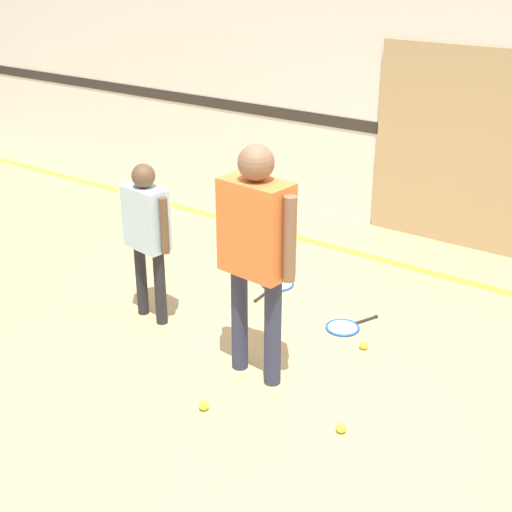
{
  "coord_description": "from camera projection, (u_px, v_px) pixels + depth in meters",
  "views": [
    {
      "loc": [
        2.27,
        -3.53,
        2.78
      ],
      "look_at": [
        -0.15,
        -0.11,
        0.9
      ],
      "focal_mm": 50.0,
      "sensor_mm": 36.0,
      "label": 1
    }
  ],
  "objects": [
    {
      "name": "person_student_left",
      "position": [
        147.0,
        226.0,
        5.38
      ],
      "size": [
        0.48,
        0.24,
        1.27
      ],
      "rotation": [
        0.0,
        0.0,
        -0.14
      ],
      "color": "#232328",
      "rests_on": "ground_plane"
    },
    {
      "name": "floor_stripe",
      "position": [
        410.0,
        267.0,
        6.56
      ],
      "size": [
        14.4,
        0.1,
        0.01
      ],
      "color": "yellow",
      "rests_on": "ground_plane"
    },
    {
      "name": "wall_panel",
      "position": [
        507.0,
        157.0,
        6.49
      ],
      "size": [
        2.58,
        0.05,
        1.91
      ],
      "color": "tan",
      "rests_on": "ground_plane"
    },
    {
      "name": "tennis_ball_by_spare_racket",
      "position": [
        364.0,
        345.0,
        5.25
      ],
      "size": [
        0.07,
        0.07,
        0.07
      ],
      "primitive_type": "sphere",
      "color": "#CCE038",
      "rests_on": "ground_plane"
    },
    {
      "name": "racket_second_spare",
      "position": [
        276.0,
        285.0,
        6.21
      ],
      "size": [
        0.31,
        0.54,
        0.03
      ],
      "rotation": [
        0.0,
        0.0,
        4.78
      ],
      "color": "blue",
      "rests_on": "ground_plane"
    },
    {
      "name": "wall_back",
      "position": [
        463.0,
        79.0,
        6.54
      ],
      "size": [
        16.0,
        0.07,
        3.2
      ],
      "color": "silver",
      "rests_on": "ground_plane"
    },
    {
      "name": "tennis_ball_stray_left",
      "position": [
        341.0,
        428.0,
        4.36
      ],
      "size": [
        0.07,
        0.07,
        0.07
      ],
      "primitive_type": "sphere",
      "color": "#CCE038",
      "rests_on": "ground_plane"
    },
    {
      "name": "person_instructor",
      "position": [
        256.0,
        240.0,
        4.55
      ],
      "size": [
        0.62,
        0.3,
        1.64
      ],
      "rotation": [
        0.0,
        0.0,
        -0.1
      ],
      "color": "#2D334C",
      "rests_on": "ground_plane"
    },
    {
      "name": "ground_plane",
      "position": [
        282.0,
        374.0,
        4.96
      ],
      "size": [
        16.0,
        16.0,
        0.0
      ],
      "primitive_type": "plane",
      "color": "tan"
    },
    {
      "name": "tennis_ball_near_instructor",
      "position": [
        204.0,
        406.0,
        4.57
      ],
      "size": [
        0.07,
        0.07,
        0.07
      ],
      "primitive_type": "sphere",
      "color": "#CCE038",
      "rests_on": "ground_plane"
    },
    {
      "name": "racket_spare_on_floor",
      "position": [
        345.0,
        327.0,
        5.54
      ],
      "size": [
        0.35,
        0.5,
        0.03
      ],
      "rotation": [
        0.0,
        0.0,
        1.16
      ],
      "color": "blue",
      "rests_on": "ground_plane"
    }
  ]
}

